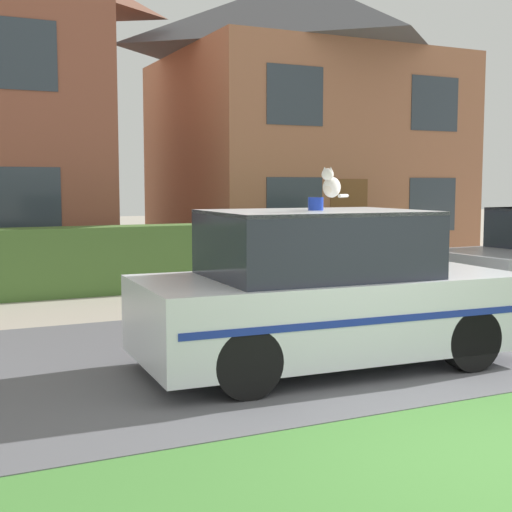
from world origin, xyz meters
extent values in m
plane|color=#A89E8E|center=(0.00, 0.00, 0.00)|extent=(80.00, 80.00, 0.00)
cube|color=#5B5B60|center=(0.00, 3.68, 0.01)|extent=(28.00, 5.11, 0.01)
cube|color=#478438|center=(0.00, 0.04, 0.00)|extent=(28.00, 2.17, 0.01)
cube|color=#4C7233|center=(0.13, 8.97, 0.61)|extent=(12.11, 0.71, 1.22)
cylinder|color=black|center=(1.36, 1.90, 0.34)|extent=(0.67, 0.23, 0.66)
cylinder|color=black|center=(1.43, 3.50, 0.34)|extent=(0.67, 0.23, 0.66)
cylinder|color=black|center=(-1.18, 2.02, 0.34)|extent=(0.67, 0.23, 0.66)
cylinder|color=black|center=(-1.11, 3.61, 0.34)|extent=(0.67, 0.23, 0.66)
cube|color=silver|center=(0.13, 2.76, 0.60)|extent=(4.19, 1.98, 0.80)
cube|color=#232833|center=(-0.03, 2.76, 1.35)|extent=(2.31, 1.71, 0.70)
cube|color=silver|center=(-0.03, 2.76, 1.68)|extent=(2.31, 1.71, 0.04)
cube|color=navy|center=(0.08, 1.86, 0.66)|extent=(3.90, 0.18, 0.07)
cube|color=navy|center=(0.17, 3.66, 0.66)|extent=(3.90, 0.18, 0.07)
cylinder|color=#1933A5|center=(-0.03, 2.76, 1.77)|extent=(0.16, 0.16, 0.14)
ellipsoid|color=silver|center=(0.01, 2.51, 1.94)|extent=(0.30, 0.28, 0.21)
ellipsoid|color=beige|center=(-0.07, 2.46, 1.93)|extent=(0.11, 0.11, 0.12)
sphere|color=silver|center=(-0.08, 2.45, 2.07)|extent=(0.12, 0.12, 0.12)
cone|color=silver|center=(-0.10, 2.48, 2.13)|extent=(0.05, 0.05, 0.05)
cone|color=silver|center=(-0.06, 2.42, 2.13)|extent=(0.05, 0.05, 0.05)
cylinder|color=silver|center=(0.13, 2.48, 1.86)|extent=(0.19, 0.14, 0.04)
cylinder|color=black|center=(4.11, 5.18, 0.30)|extent=(0.59, 0.23, 0.58)
cube|color=#333D47|center=(-2.06, 10.16, 1.65)|extent=(1.40, 0.02, 1.30)
cube|color=#333D47|center=(-2.06, 10.16, 4.36)|extent=(1.40, 0.02, 1.30)
cube|color=#A86B4C|center=(5.66, 13.35, 2.65)|extent=(6.99, 6.31, 5.30)
pyramid|color=#56565B|center=(5.66, 13.35, 6.38)|extent=(7.34, 6.62, 2.16)
cube|color=brown|center=(5.16, 10.18, 1.05)|extent=(1.00, 0.02, 2.10)
cube|color=#333D47|center=(3.74, 10.18, 1.48)|extent=(1.40, 0.02, 1.30)
cube|color=#333D47|center=(7.58, 10.18, 1.48)|extent=(1.40, 0.02, 1.30)
cube|color=#333D47|center=(3.74, 10.18, 3.92)|extent=(1.40, 0.02, 1.30)
cube|color=#333D47|center=(7.58, 10.18, 3.92)|extent=(1.40, 0.02, 1.30)
camera|label=1|loc=(-3.84, -3.79, 1.97)|focal=50.00mm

